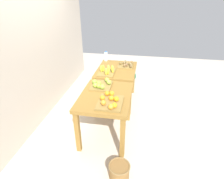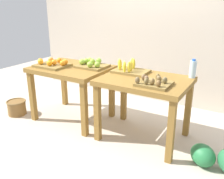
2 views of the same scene
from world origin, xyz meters
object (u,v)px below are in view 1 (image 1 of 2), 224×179
at_px(banana_crate, 107,72).
at_px(wicker_basket, 119,171).
at_px(display_table_left, 106,101).
at_px(water_bottle, 106,56).
at_px(kiwi_bin, 126,65).
at_px(watermelon_pile, 130,78).
at_px(orange_bin, 110,101).
at_px(apple_bin, 101,85).
at_px(display_table_right, 116,74).

height_order(banana_crate, wicker_basket, banana_crate).
bearing_deg(display_table_left, water_bottle, 11.61).
distance_m(banana_crate, wicker_basket, 1.88).
relative_size(kiwi_bin, watermelon_pile, 0.49).
bearing_deg(orange_bin, wicker_basket, -158.43).
bearing_deg(display_table_left, apple_bin, 26.84).
distance_m(display_table_left, banana_crate, 0.87).
height_order(orange_bin, wicker_basket, orange_bin).
bearing_deg(apple_bin, kiwi_bin, -16.84).
bearing_deg(wicker_basket, banana_crate, 16.71).
xyz_separation_m(display_table_right, wicker_basket, (-1.95, -0.35, -0.55)).
relative_size(display_table_right, water_bottle, 4.57).
distance_m(kiwi_bin, water_bottle, 0.59).
distance_m(display_table_left, kiwi_bin, 1.32).
relative_size(apple_bin, watermelon_pile, 0.55).
xyz_separation_m(display_table_right, banana_crate, (-0.28, 0.15, 0.16)).
xyz_separation_m(display_table_left, display_table_right, (1.12, 0.00, 0.00)).
bearing_deg(kiwi_bin, water_bottle, 60.02).
relative_size(orange_bin, apple_bin, 1.14).
relative_size(display_table_right, watermelon_pile, 1.42).
bearing_deg(orange_bin, display_table_left, 26.06).
relative_size(orange_bin, banana_crate, 1.04).
xyz_separation_m(orange_bin, watermelon_pile, (2.34, -0.10, -0.69)).
relative_size(apple_bin, water_bottle, 1.76).
bearing_deg(display_table_right, watermelon_pile, -12.56).
xyz_separation_m(display_table_left, water_bottle, (1.59, 0.33, 0.22)).
xyz_separation_m(apple_bin, banana_crate, (0.58, 0.02, 0.00)).
height_order(display_table_right, orange_bin, orange_bin).
height_order(apple_bin, watermelon_pile, apple_bin).
bearing_deg(banana_crate, water_bottle, 13.17).
xyz_separation_m(kiwi_bin, watermelon_pile, (0.81, -0.04, -0.69)).
bearing_deg(wicker_basket, kiwi_bin, 4.50).
bearing_deg(display_table_right, banana_crate, 151.87).
xyz_separation_m(banana_crate, wicker_basket, (-1.67, -0.50, -0.71)).
distance_m(watermelon_pile, wicker_basket, 2.94).
bearing_deg(wicker_basket, orange_bin, 21.57).
xyz_separation_m(display_table_right, kiwi_bin, (0.17, -0.18, 0.15)).
distance_m(display_table_left, display_table_right, 1.12).
xyz_separation_m(display_table_left, banana_crate, (0.84, 0.15, 0.16)).
bearing_deg(wicker_basket, display_table_right, 10.18).
xyz_separation_m(apple_bin, water_bottle, (1.33, 0.20, 0.07)).
distance_m(display_table_left, watermelon_pile, 2.18).
relative_size(display_table_left, apple_bin, 2.60).
bearing_deg(water_bottle, wicker_basket, -164.37).
relative_size(display_table_right, apple_bin, 2.60).
bearing_deg(banana_crate, display_table_right, -28.13).
bearing_deg(apple_bin, water_bottle, 8.36).
bearing_deg(kiwi_bin, wicker_basket, -175.50).
height_order(banana_crate, kiwi_bin, banana_crate).
bearing_deg(wicker_basket, apple_bin, 23.85).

